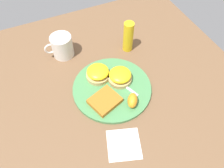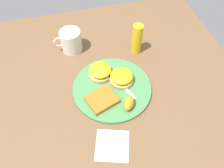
% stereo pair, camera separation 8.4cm
% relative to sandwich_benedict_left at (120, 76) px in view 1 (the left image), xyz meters
% --- Properties ---
extents(ground_plane, '(1.10, 1.10, 0.00)m').
position_rel_sandwich_benedict_left_xyz_m(ground_plane, '(0.04, 0.02, -0.04)').
color(ground_plane, brown).
extents(plate, '(0.31, 0.31, 0.01)m').
position_rel_sandwich_benedict_left_xyz_m(plate, '(0.04, 0.02, -0.03)').
color(plate, '#47844C').
rests_on(plate, ground_plane).
extents(sandwich_benedict_left, '(0.09, 0.09, 0.05)m').
position_rel_sandwich_benedict_left_xyz_m(sandwich_benedict_left, '(0.00, 0.00, 0.00)').
color(sandwich_benedict_left, tan).
rests_on(sandwich_benedict_left, plate).
extents(sandwich_benedict_right, '(0.09, 0.09, 0.05)m').
position_rel_sandwich_benedict_left_xyz_m(sandwich_benedict_right, '(0.07, -0.05, 0.00)').
color(sandwich_benedict_right, tan).
rests_on(sandwich_benedict_right, plate).
extents(hashbrown_patty, '(0.13, 0.12, 0.02)m').
position_rel_sandwich_benedict_left_xyz_m(hashbrown_patty, '(0.10, 0.07, -0.01)').
color(hashbrown_patty, '#AB641E').
rests_on(hashbrown_patty, plate).
extents(orange_wedge, '(0.06, 0.07, 0.04)m').
position_rel_sandwich_benedict_left_xyz_m(orange_wedge, '(0.01, 0.12, -0.00)').
color(orange_wedge, orange).
rests_on(orange_wedge, plate).
extents(fork, '(0.09, 0.20, 0.00)m').
position_rel_sandwich_benedict_left_xyz_m(fork, '(0.02, -0.01, -0.02)').
color(fork, silver).
rests_on(fork, plate).
extents(cup, '(0.12, 0.09, 0.10)m').
position_rel_sandwich_benedict_left_xyz_m(cup, '(0.16, -0.24, 0.01)').
color(cup, silver).
rests_on(cup, ground_plane).
extents(napkin, '(0.14, 0.14, 0.00)m').
position_rel_sandwich_benedict_left_xyz_m(napkin, '(0.10, 0.24, -0.04)').
color(napkin, white).
rests_on(napkin, ground_plane).
extents(condiment_bottle, '(0.04, 0.04, 0.14)m').
position_rel_sandwich_benedict_left_xyz_m(condiment_bottle, '(-0.11, -0.16, 0.03)').
color(condiment_bottle, gold).
rests_on(condiment_bottle, ground_plane).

